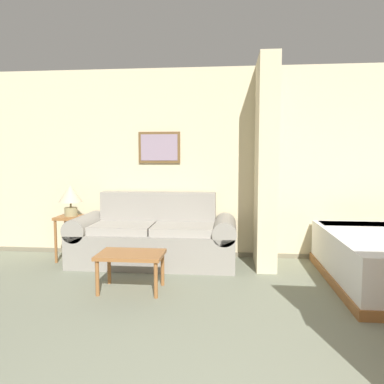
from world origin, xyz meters
name	(u,v)px	position (x,y,z in m)	size (l,w,h in m)	color
wall_back	(238,164)	(0.00, 4.06, 1.29)	(7.77, 0.16, 2.60)	beige
wall_partition_pillar	(266,164)	(0.33, 3.62, 1.30)	(0.24, 0.76, 2.60)	beige
couch	(154,238)	(-1.09, 3.58, 0.33)	(2.13, 0.84, 0.91)	gray
coffee_table	(131,258)	(-1.13, 2.55, 0.34)	(0.67, 0.45, 0.40)	#996033
side_table	(71,226)	(-2.23, 3.61, 0.47)	(0.37, 0.37, 0.60)	#996033
table_lamp	(70,196)	(-2.23, 3.61, 0.87)	(0.31, 0.31, 0.42)	tan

